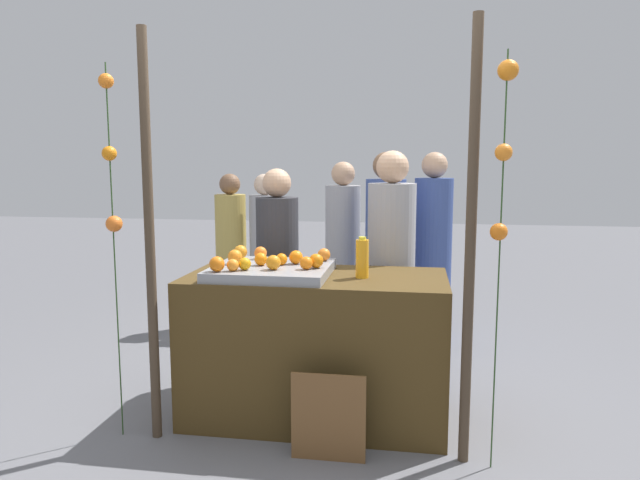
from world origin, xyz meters
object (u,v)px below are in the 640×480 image
vendor_right (391,278)px  juice_bottle (362,258)px  orange_0 (240,252)px  vendor_left (278,281)px  chalkboard_sign (328,418)px  stall_counter (316,346)px  orange_1 (281,259)px

vendor_right → juice_bottle: bearing=-102.9°
orange_0 → vendor_left: vendor_left is taller
juice_bottle → vendor_right: (0.15, 0.65, -0.25)m
juice_bottle → chalkboard_sign: 0.95m
stall_counter → vendor_right: vendor_right is taller
orange_1 → juice_bottle: size_ratio=0.29×
stall_counter → vendor_left: vendor_left is taller
vendor_right → vendor_left: bearing=176.8°
orange_0 → orange_1: bearing=-30.5°
stall_counter → vendor_right: (0.44, 0.62, 0.33)m
juice_bottle → chalkboard_sign: (-0.13, -0.51, -0.79)m
orange_1 → chalkboard_sign: bearing=-54.7°
vendor_right → stall_counter: bearing=-125.4°
orange_0 → chalkboard_sign: size_ratio=0.18×
stall_counter → orange_1: orange_1 is taller
chalkboard_sign → vendor_left: vendor_left is taller
stall_counter → orange_1: 0.59m
juice_bottle → vendor_right: vendor_right is taller
juice_bottle → vendor_right: bearing=77.1°
juice_bottle → chalkboard_sign: bearing=-104.4°
orange_0 → vendor_left: bearing=74.4°
vendor_left → vendor_right: size_ratio=0.93×
juice_bottle → vendor_left: vendor_left is taller
vendor_left → juice_bottle: bearing=-45.3°
stall_counter → orange_0: 0.80m
vendor_left → orange_0: bearing=-105.6°
orange_1 → vendor_right: size_ratio=0.04×
orange_0 → juice_bottle: juice_bottle is taller
stall_counter → chalkboard_sign: (0.16, -0.54, -0.22)m
stall_counter → juice_bottle: 0.64m
juice_bottle → chalkboard_sign: size_ratio=0.50×
orange_0 → juice_bottle: bearing=-14.4°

